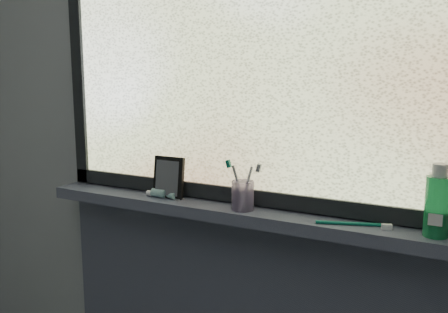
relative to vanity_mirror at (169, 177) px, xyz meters
name	(u,v)px	position (x,y,z in m)	size (l,w,h in m)	color
wall_back	(270,136)	(0.35, 0.07, 0.16)	(3.00, 0.01, 2.50)	#9EA3A8
windowsill	(259,217)	(0.35, 0.00, -0.09)	(1.62, 0.14, 0.04)	#494E62
window_pane	(268,47)	(0.35, 0.05, 0.44)	(1.50, 0.01, 1.00)	silver
frame_bottom	(265,198)	(0.35, 0.04, -0.04)	(1.60, 0.03, 0.05)	black
frame_left	(78,51)	(-0.43, 0.04, 0.44)	(0.05, 0.03, 1.10)	black
vanity_mirror	(169,177)	(0.00, 0.00, 0.00)	(0.12, 0.06, 0.14)	black
toothpaste_tube	(163,194)	(-0.01, -0.01, -0.06)	(0.17, 0.04, 0.03)	white
toothbrush_cup	(243,195)	(0.29, -0.02, -0.03)	(0.07, 0.07, 0.09)	#AE98C9
toothbrush_lying	(349,223)	(0.63, -0.02, -0.06)	(0.23, 0.02, 0.02)	#0B6751
mouthwash_bottle	(438,200)	(0.86, -0.01, 0.03)	(0.07, 0.07, 0.16)	#20AA5B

